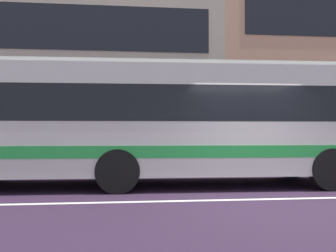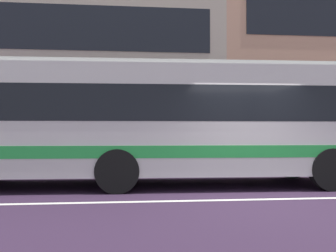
# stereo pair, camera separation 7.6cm
# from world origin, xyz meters

# --- Properties ---
(ground_plane) EXTENTS (160.00, 160.00, 0.00)m
(ground_plane) POSITION_xyz_m (0.00, 0.00, 0.00)
(ground_plane) COLOR #2F1E35
(lane_centre_line) EXTENTS (60.00, 0.16, 0.01)m
(lane_centre_line) POSITION_xyz_m (0.00, 0.00, 0.00)
(lane_centre_line) COLOR silver
(lane_centre_line) RESTS_ON ground_plane
(hedge_row_far) EXTENTS (20.92, 1.10, 0.77)m
(hedge_row_far) POSITION_xyz_m (1.28, 5.63, 0.39)
(hedge_row_far) COLOR #244C22
(hedge_row_far) RESTS_ON ground_plane
(apartment_block_left) EXTENTS (21.47, 9.37, 11.07)m
(apartment_block_left) POSITION_xyz_m (-8.61, 15.40, 5.54)
(apartment_block_left) COLOR #BCAA99
(apartment_block_left) RESTS_ON ground_plane
(transit_bus) EXTENTS (10.74, 2.84, 3.08)m
(transit_bus) POSITION_xyz_m (-2.30, 2.18, 1.70)
(transit_bus) COLOR silver
(transit_bus) RESTS_ON ground_plane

